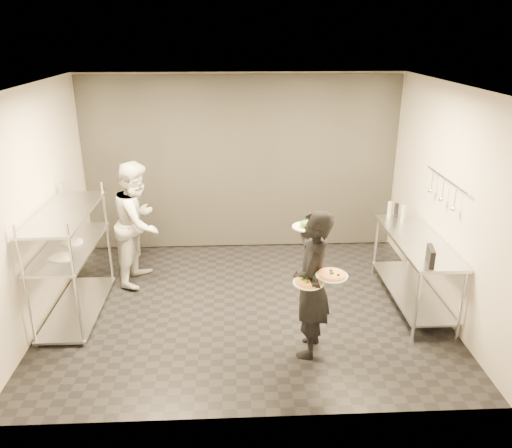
{
  "coord_description": "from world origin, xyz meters",
  "views": [
    {
      "loc": [
        -0.14,
        -5.68,
        3.39
      ],
      "look_at": [
        0.14,
        0.15,
        1.1
      ],
      "focal_mm": 35.0,
      "sensor_mm": 36.0,
      "label": 1
    }
  ],
  "objects_px": {
    "chef": "(138,223)",
    "pass_rack": "(71,257)",
    "bottle_green": "(390,209)",
    "bottle_clear": "(403,214)",
    "pizza_plate_near": "(308,282)",
    "pos_monitor": "(430,256)",
    "salad_plate": "(306,225)",
    "waiter": "(312,285)",
    "pizza_plate_far": "(332,275)",
    "prep_counter": "(415,260)",
    "bottle_dark": "(396,210)"
  },
  "relations": [
    {
      "from": "bottle_clear",
      "to": "waiter",
      "type": "bearing_deg",
      "value": -133.08
    },
    {
      "from": "waiter",
      "to": "salad_plate",
      "type": "height_order",
      "value": "waiter"
    },
    {
      "from": "bottle_green",
      "to": "salad_plate",
      "type": "bearing_deg",
      "value": -133.47
    },
    {
      "from": "prep_counter",
      "to": "pizza_plate_near",
      "type": "distance_m",
      "value": 2.03
    },
    {
      "from": "chef",
      "to": "bottle_dark",
      "type": "height_order",
      "value": "chef"
    },
    {
      "from": "prep_counter",
      "to": "bottle_dark",
      "type": "height_order",
      "value": "bottle_dark"
    },
    {
      "from": "waiter",
      "to": "bottle_clear",
      "type": "height_order",
      "value": "waiter"
    },
    {
      "from": "waiter",
      "to": "pizza_plate_near",
      "type": "distance_m",
      "value": 0.3
    },
    {
      "from": "pizza_plate_far",
      "to": "bottle_dark",
      "type": "relative_size",
      "value": 1.66
    },
    {
      "from": "prep_counter",
      "to": "salad_plate",
      "type": "xyz_separation_m",
      "value": [
        -1.53,
        -0.68,
        0.77
      ]
    },
    {
      "from": "prep_counter",
      "to": "pizza_plate_near",
      "type": "bearing_deg",
      "value": -141.88
    },
    {
      "from": "bottle_clear",
      "to": "pizza_plate_far",
      "type": "bearing_deg",
      "value": -126.52
    },
    {
      "from": "pass_rack",
      "to": "bottle_green",
      "type": "height_order",
      "value": "pass_rack"
    },
    {
      "from": "waiter",
      "to": "bottle_green",
      "type": "bearing_deg",
      "value": 159.96
    },
    {
      "from": "prep_counter",
      "to": "salad_plate",
      "type": "bearing_deg",
      "value": -156.05
    },
    {
      "from": "pass_rack",
      "to": "chef",
      "type": "height_order",
      "value": "chef"
    },
    {
      "from": "pass_rack",
      "to": "pizza_plate_far",
      "type": "relative_size",
      "value": 4.84
    },
    {
      "from": "pass_rack",
      "to": "bottle_clear",
      "type": "height_order",
      "value": "pass_rack"
    },
    {
      "from": "chef",
      "to": "bottle_clear",
      "type": "height_order",
      "value": "chef"
    },
    {
      "from": "pass_rack",
      "to": "pos_monitor",
      "type": "height_order",
      "value": "pass_rack"
    },
    {
      "from": "prep_counter",
      "to": "pass_rack",
      "type": "bearing_deg",
      "value": -179.97
    },
    {
      "from": "salad_plate",
      "to": "bottle_clear",
      "type": "relative_size",
      "value": 1.37
    },
    {
      "from": "pizza_plate_far",
      "to": "pos_monitor",
      "type": "xyz_separation_m",
      "value": [
        1.21,
        0.47,
        -0.04
      ]
    },
    {
      "from": "salad_plate",
      "to": "bottle_clear",
      "type": "distance_m",
      "value": 2.04
    },
    {
      "from": "chef",
      "to": "bottle_clear",
      "type": "bearing_deg",
      "value": -82.34
    },
    {
      "from": "pizza_plate_near",
      "to": "pos_monitor",
      "type": "distance_m",
      "value": 1.54
    },
    {
      "from": "pizza_plate_near",
      "to": "bottle_dark",
      "type": "height_order",
      "value": "bottle_dark"
    },
    {
      "from": "waiter",
      "to": "bottle_dark",
      "type": "height_order",
      "value": "waiter"
    },
    {
      "from": "pos_monitor",
      "to": "bottle_clear",
      "type": "distance_m",
      "value": 1.34
    },
    {
      "from": "pass_rack",
      "to": "waiter",
      "type": "xyz_separation_m",
      "value": [
        2.84,
        -0.99,
        0.07
      ]
    },
    {
      "from": "pizza_plate_far",
      "to": "bottle_green",
      "type": "distance_m",
      "value": 2.32
    },
    {
      "from": "prep_counter",
      "to": "pizza_plate_near",
      "type": "xyz_separation_m",
      "value": [
        -1.57,
        -1.23,
        0.38
      ]
    },
    {
      "from": "pass_rack",
      "to": "salad_plate",
      "type": "height_order",
      "value": "pass_rack"
    },
    {
      "from": "pass_rack",
      "to": "bottle_dark",
      "type": "relative_size",
      "value": 8.01
    },
    {
      "from": "prep_counter",
      "to": "bottle_dark",
      "type": "xyz_separation_m",
      "value": [
        -0.03,
        0.8,
        0.39
      ]
    },
    {
      "from": "pizza_plate_near",
      "to": "salad_plate",
      "type": "relative_size",
      "value": 1.02
    },
    {
      "from": "chef",
      "to": "bottle_dark",
      "type": "distance_m",
      "value": 3.62
    },
    {
      "from": "chef",
      "to": "bottle_green",
      "type": "bearing_deg",
      "value": -79.46
    },
    {
      "from": "chef",
      "to": "pass_rack",
      "type": "bearing_deg",
      "value": 152.8
    },
    {
      "from": "prep_counter",
      "to": "waiter",
      "type": "bearing_deg",
      "value": -146.42
    },
    {
      "from": "bottle_green",
      "to": "bottle_clear",
      "type": "height_order",
      "value": "bottle_clear"
    },
    {
      "from": "pass_rack",
      "to": "pizza_plate_near",
      "type": "relative_size",
      "value": 5.06
    },
    {
      "from": "prep_counter",
      "to": "chef",
      "type": "relative_size",
      "value": 1.03
    },
    {
      "from": "pizza_plate_far",
      "to": "salad_plate",
      "type": "distance_m",
      "value": 0.65
    },
    {
      "from": "bottle_dark",
      "to": "salad_plate",
      "type": "bearing_deg",
      "value": -135.38
    },
    {
      "from": "pos_monitor",
      "to": "bottle_dark",
      "type": "xyz_separation_m",
      "value": [
        0.09,
        1.52,
        -0.0
      ]
    },
    {
      "from": "waiter",
      "to": "pos_monitor",
      "type": "distance_m",
      "value": 1.41
    },
    {
      "from": "waiter",
      "to": "pizza_plate_far",
      "type": "height_order",
      "value": "waiter"
    },
    {
      "from": "pass_rack",
      "to": "pizza_plate_near",
      "type": "xyz_separation_m",
      "value": [
        2.76,
        -1.23,
        0.23
      ]
    },
    {
      "from": "chef",
      "to": "pos_monitor",
      "type": "distance_m",
      "value": 3.86
    }
  ]
}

